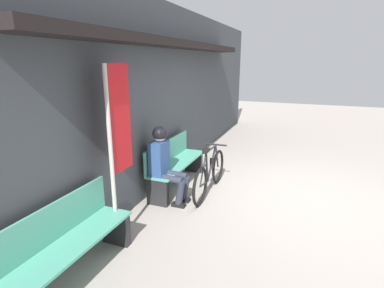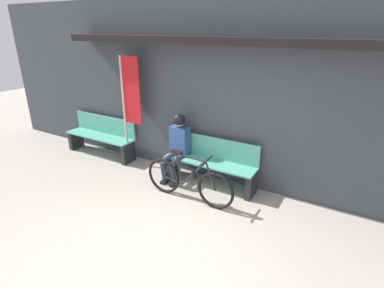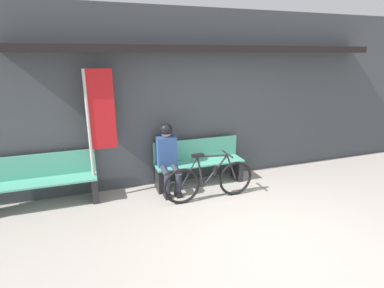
{
  "view_description": "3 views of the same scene",
  "coord_description": "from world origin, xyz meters",
  "px_view_note": "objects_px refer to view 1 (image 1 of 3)",
  "views": [
    {
      "loc": [
        -4.92,
        -0.16,
        2.23
      ],
      "look_at": [
        -0.2,
        1.67,
        0.81
      ],
      "focal_mm": 28.0,
      "sensor_mm": 36.0,
      "label": 1
    },
    {
      "loc": [
        1.91,
        -2.4,
        2.71
      ],
      "look_at": [
        -0.37,
        1.5,
        0.92
      ],
      "focal_mm": 28.0,
      "sensor_mm": 36.0,
      "label": 2
    },
    {
      "loc": [
        -2.16,
        -3.04,
        2.42
      ],
      "look_at": [
        -0.51,
        1.64,
        0.92
      ],
      "focal_mm": 28.0,
      "sensor_mm": 36.0,
      "label": 3
    }
  ],
  "objects_px": {
    "park_bench_near": "(175,165)",
    "park_bench_far": "(62,250)",
    "person_seated": "(164,160)",
    "bicycle": "(210,174)",
    "banner_pole": "(117,133)"
  },
  "relations": [
    {
      "from": "park_bench_near",
      "to": "park_bench_far",
      "type": "height_order",
      "value": "same"
    },
    {
      "from": "person_seated",
      "to": "park_bench_far",
      "type": "bearing_deg",
      "value": 177.16
    },
    {
      "from": "bicycle",
      "to": "park_bench_far",
      "type": "relative_size",
      "value": 0.94
    },
    {
      "from": "park_bench_near",
      "to": "park_bench_far",
      "type": "distance_m",
      "value": 2.73
    },
    {
      "from": "bicycle",
      "to": "banner_pole",
      "type": "height_order",
      "value": "banner_pole"
    },
    {
      "from": "park_bench_far",
      "to": "banner_pole",
      "type": "xyz_separation_m",
      "value": [
        0.96,
        -0.06,
        0.99
      ]
    },
    {
      "from": "park_bench_near",
      "to": "bicycle",
      "type": "distance_m",
      "value": 0.69
    },
    {
      "from": "park_bench_far",
      "to": "banner_pole",
      "type": "bearing_deg",
      "value": -3.6
    },
    {
      "from": "person_seated",
      "to": "park_bench_far",
      "type": "relative_size",
      "value": 0.73
    },
    {
      "from": "park_bench_near",
      "to": "park_bench_far",
      "type": "relative_size",
      "value": 0.99
    },
    {
      "from": "person_seated",
      "to": "banner_pole",
      "type": "height_order",
      "value": "banner_pole"
    },
    {
      "from": "person_seated",
      "to": "banner_pole",
      "type": "relative_size",
      "value": 0.57
    },
    {
      "from": "person_seated",
      "to": "park_bench_far",
      "type": "xyz_separation_m",
      "value": [
        -2.09,
        0.1,
        -0.31
      ]
    },
    {
      "from": "park_bench_near",
      "to": "banner_pole",
      "type": "xyz_separation_m",
      "value": [
        -1.77,
        -0.06,
        0.99
      ]
    },
    {
      "from": "bicycle",
      "to": "park_bench_far",
      "type": "bearing_deg",
      "value": 165.67
    }
  ]
}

